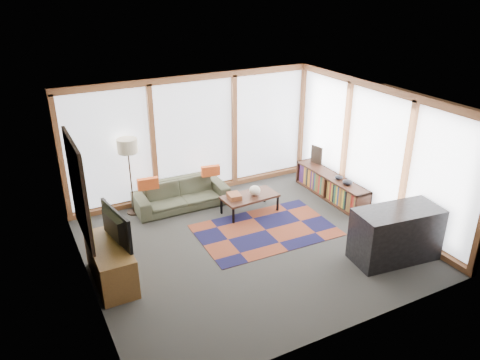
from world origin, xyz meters
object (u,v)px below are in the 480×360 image
bookshelf (331,187)px  coffee_table (250,204)px  television (110,227)px  floor_lamp (131,177)px  bar_counter (396,234)px  sofa (181,194)px  tv_console (111,263)px

bookshelf → coffee_table: bearing=173.3°
coffee_table → television: size_ratio=1.15×
floor_lamp → bar_counter: (3.45, -3.63, -0.33)m
coffee_table → bookshelf: 1.87m
bar_counter → television: bearing=167.0°
coffee_table → television: television is taller
sofa → television: 2.67m
floor_lamp → coffee_table: 2.41m
sofa → coffee_table: (1.13, -0.87, -0.09)m
coffee_table → bookshelf: size_ratio=0.53×
bookshelf → television: size_ratio=2.14×
sofa → floor_lamp: (-0.95, 0.19, 0.51)m
sofa → tv_console: bearing=-133.9°
television → bar_counter: size_ratio=0.68×
bookshelf → television: bearing=-170.9°
bookshelf → bar_counter: (-0.49, -2.35, 0.20)m
bookshelf → sofa: bearing=160.1°
tv_console → television: bearing=31.8°
television → bar_counter: bearing=-119.9°
sofa → bar_counter: bar_counter is taller
sofa → television: television is taller
sofa → floor_lamp: bearing=169.4°
coffee_table → tv_console: 3.18m
tv_console → television: 0.61m
sofa → floor_lamp: floor_lamp is taller
coffee_table → television: 3.19m
bookshelf → tv_console: bearing=-170.6°
television → bar_counter: television is taller
tv_console → sofa: bearing=45.2°
television → tv_console: bearing=112.0°
floor_lamp → coffee_table: size_ratio=1.41×
sofa → tv_console: 2.67m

